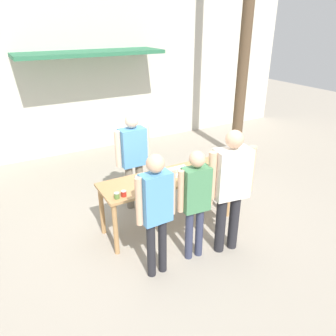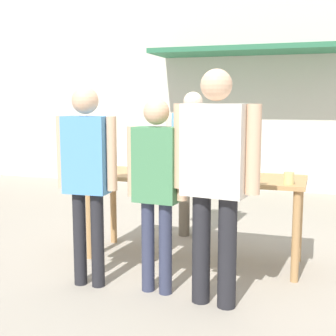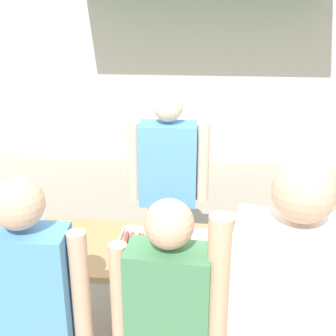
# 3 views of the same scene
# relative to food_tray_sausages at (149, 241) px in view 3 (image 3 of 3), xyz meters

# --- Properties ---
(serving_table) EXTENTS (2.13, 0.70, 0.86)m
(serving_table) POSITION_rel_food_tray_sausages_xyz_m (0.28, -0.06, -0.13)
(serving_table) COLOR tan
(serving_table) RESTS_ON ground
(food_tray_sausages) EXTENTS (0.38, 0.31, 0.04)m
(food_tray_sausages) POSITION_rel_food_tray_sausages_xyz_m (0.00, 0.00, 0.00)
(food_tray_sausages) COLOR silver
(food_tray_sausages) RESTS_ON serving_table
(food_tray_buns) EXTENTS (0.45, 0.30, 0.06)m
(food_tray_buns) POSITION_rel_food_tray_sausages_xyz_m (0.48, 0.00, 0.01)
(food_tray_buns) COLOR silver
(food_tray_buns) RESTS_ON serving_table
(condiment_jar_mustard) EXTENTS (0.08, 0.08, 0.08)m
(condiment_jar_mustard) POSITION_rel_food_tray_sausages_xyz_m (-0.65, -0.29, 0.03)
(condiment_jar_mustard) COLOR #567A38
(condiment_jar_mustard) RESTS_ON serving_table
(condiment_jar_ketchup) EXTENTS (0.08, 0.08, 0.08)m
(condiment_jar_ketchup) POSITION_rel_food_tray_sausages_xyz_m (-0.55, -0.28, 0.03)
(condiment_jar_ketchup) COLOR #B22319
(condiment_jar_ketchup) RESTS_ON serving_table
(person_server_behind_table) EXTENTS (0.63, 0.25, 1.69)m
(person_server_behind_table) POSITION_rel_food_tray_sausages_xyz_m (0.06, 0.74, 0.12)
(person_server_behind_table) COLOR #756B5B
(person_server_behind_table) RESTS_ON ground
(person_customer_holding_hotdog) EXTENTS (0.54, 0.22, 1.70)m
(person_customer_holding_hotdog) POSITION_rel_food_tray_sausages_xyz_m (-0.40, -0.97, 0.15)
(person_customer_holding_hotdog) COLOR #232328
(person_customer_holding_hotdog) RESTS_ON ground
(person_customer_with_cup) EXTENTS (0.68, 0.33, 1.82)m
(person_customer_with_cup) POSITION_rel_food_tray_sausages_xyz_m (0.70, -1.02, 0.20)
(person_customer_with_cup) COLOR #232328
(person_customer_with_cup) RESTS_ON ground
(person_customer_waiting_in_line) EXTENTS (0.52, 0.23, 1.60)m
(person_customer_waiting_in_line) POSITION_rel_food_tray_sausages_xyz_m (0.20, -0.93, 0.09)
(person_customer_waiting_in_line) COLOR #333851
(person_customer_waiting_in_line) RESTS_ON ground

